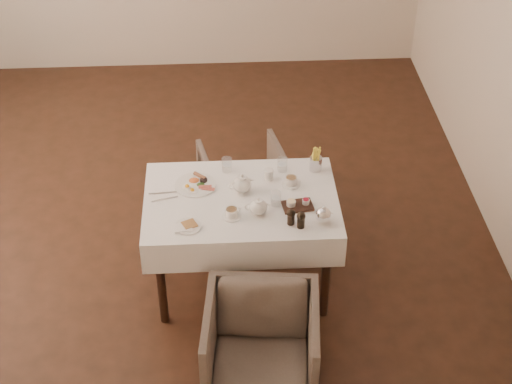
{
  "coord_description": "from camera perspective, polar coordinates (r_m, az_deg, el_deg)",
  "views": [
    {
      "loc": [
        0.18,
        -4.9,
        3.91
      ],
      "look_at": [
        0.41,
        -0.84,
        0.82
      ],
      "focal_mm": 55.0,
      "sensor_mm": 36.0,
      "label": 1
    }
  ],
  "objects": [
    {
      "name": "glass_left",
      "position": [
        5.38,
        -2.13,
        2.0
      ],
      "size": [
        0.09,
        0.09,
        0.1
      ],
      "primitive_type": "cylinder",
      "rotation": [
        0.0,
        0.0,
        -0.37
      ],
      "color": "silver",
      "rests_on": "table"
    },
    {
      "name": "pepper_mill_left",
      "position": [
        4.92,
        2.56,
        -1.8
      ],
      "size": [
        0.07,
        0.07,
        0.11
      ],
      "primitive_type": null,
      "rotation": [
        0.0,
        0.0,
        -0.31
      ],
      "color": "black",
      "rests_on": "table"
    },
    {
      "name": "condiment_board",
      "position": [
        5.08,
        3.03,
        -0.94
      ],
      "size": [
        0.21,
        0.16,
        0.05
      ],
      "rotation": [
        0.0,
        0.0,
        0.14
      ],
      "color": "black",
      "rests_on": "table"
    },
    {
      "name": "armchair_near",
      "position": [
        4.8,
        0.39,
        -11.16
      ],
      "size": [
        0.74,
        0.76,
        0.63
      ],
      "primitive_type": "imported",
      "rotation": [
        0.0,
        0.0,
        -0.1
      ],
      "color": "brown",
      "rests_on": "ground"
    },
    {
      "name": "table",
      "position": [
        5.23,
        -1.09,
        -1.49
      ],
      "size": [
        1.28,
        0.88,
        0.75
      ],
      "color": "black",
      "rests_on": "ground"
    },
    {
      "name": "cutlery_fork",
      "position": [
        5.23,
        -6.81,
        -0.08
      ],
      "size": [
        0.19,
        0.03,
        0.0
      ],
      "primitive_type": "cube",
      "rotation": [
        0.0,
        0.0,
        1.66
      ],
      "color": "silver",
      "rests_on": "table"
    },
    {
      "name": "teapot_front",
      "position": [
        4.99,
        0.17,
        -1.01
      ],
      "size": [
        0.17,
        0.13,
        0.13
      ],
      "primitive_type": null,
      "rotation": [
        0.0,
        0.0,
        0.05
      ],
      "color": "white",
      "rests_on": "table"
    },
    {
      "name": "fries_cup",
      "position": [
        5.38,
        4.38,
        2.32
      ],
      "size": [
        0.09,
        0.09,
        0.18
      ],
      "rotation": [
        0.0,
        0.0,
        -0.19
      ],
      "color": "silver",
      "rests_on": "table"
    },
    {
      "name": "cutlery_knife",
      "position": [
        5.18,
        -6.65,
        -0.52
      ],
      "size": [
        0.17,
        0.06,
        0.0
      ],
      "primitive_type": "cube",
      "rotation": [
        0.0,
        0.0,
        1.86
      ],
      "color": "silver",
      "rests_on": "table"
    },
    {
      "name": "teacup_far",
      "position": [
        5.26,
        2.57,
        0.78
      ],
      "size": [
        0.13,
        0.13,
        0.06
      ],
      "rotation": [
        0.0,
        0.0,
        -0.31
      ],
      "color": "white",
      "rests_on": "table"
    },
    {
      "name": "creamer",
      "position": [
        5.31,
        0.94,
        1.3
      ],
      "size": [
        0.08,
        0.08,
        0.07
      ],
      "primitive_type": "cylinder",
      "rotation": [
        0.0,
        0.0,
        0.41
      ],
      "color": "white",
      "rests_on": "table"
    },
    {
      "name": "pepper_mill_right",
      "position": [
        4.9,
        3.29,
        -2.03
      ],
      "size": [
        0.08,
        0.08,
        0.12
      ],
      "primitive_type": null,
      "rotation": [
        0.0,
        0.0,
        -0.42
      ],
      "color": "black",
      "rests_on": "table"
    },
    {
      "name": "glass_right",
      "position": [
        5.38,
        1.93,
        2.01
      ],
      "size": [
        0.08,
        0.08,
        0.1
      ],
      "primitive_type": "cylinder",
      "rotation": [
        0.0,
        0.0,
        -0.12
      ],
      "color": "silver",
      "rests_on": "table"
    },
    {
      "name": "side_plate",
      "position": [
        4.94,
        -5.05,
        -2.51
      ],
      "size": [
        0.17,
        0.17,
        0.02
      ],
      "rotation": [
        0.0,
        0.0,
        0.23
      ],
      "color": "white",
      "rests_on": "table"
    },
    {
      "name": "breakfast_plate",
      "position": [
        5.28,
        -4.4,
        0.56
      ],
      "size": [
        0.28,
        0.28,
        0.03
      ],
      "rotation": [
        0.0,
        0.0,
        0.39
      ],
      "color": "white",
      "rests_on": "table"
    },
    {
      "name": "glass_mid",
      "position": [
        5.08,
        1.47,
        -0.46
      ],
      "size": [
        0.08,
        0.08,
        0.1
      ],
      "primitive_type": "cylinder",
      "rotation": [
        0.0,
        0.0,
        -0.14
      ],
      "color": "silver",
      "rests_on": "table"
    },
    {
      "name": "armchair_far",
      "position": [
        6.07,
        -0.88,
        0.64
      ],
      "size": [
        0.74,
        0.75,
        0.58
      ],
      "primitive_type": "imported",
      "rotation": [
        0.0,
        0.0,
        3.35
      ],
      "color": "brown",
      "rests_on": "ground"
    },
    {
      "name": "teacup_near",
      "position": [
        4.99,
        -1.79,
        -1.55
      ],
      "size": [
        0.12,
        0.12,
        0.06
      ],
      "rotation": [
        0.0,
        0.0,
        0.39
      ],
      "color": "white",
      "rests_on": "table"
    },
    {
      "name": "teapot_centre",
      "position": [
        5.18,
        -1.03,
        0.67
      ],
      "size": [
        0.21,
        0.18,
        0.14
      ],
      "primitive_type": null,
      "rotation": [
        0.0,
        0.0,
        0.34
      ],
      "color": "white",
      "rests_on": "table"
    },
    {
      "name": "silver_pot",
      "position": [
        4.95,
        4.92,
        -1.58
      ],
      "size": [
        0.14,
        0.12,
        0.13
      ],
      "primitive_type": null,
      "rotation": [
        0.0,
        0.0,
        0.21
      ],
      "color": "white",
      "rests_on": "table"
    }
  ]
}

